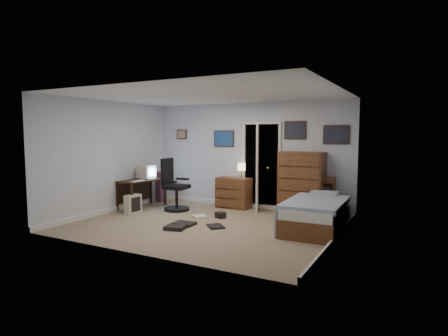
# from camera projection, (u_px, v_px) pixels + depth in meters

# --- Properties ---
(floor) EXTENTS (5.00, 4.00, 0.02)m
(floor) POSITION_uv_depth(u_px,v_px,m) (205.00, 225.00, 7.29)
(floor) COLOR tan
(floor) RESTS_ON ground
(computer_desk) EXTENTS (0.63, 1.22, 0.68)m
(computer_desk) POSITION_uv_depth(u_px,v_px,m) (139.00, 186.00, 8.96)
(computer_desk) COLOR black
(computer_desk) RESTS_ON floor
(crt_monitor) EXTENTS (0.38, 0.35, 0.33)m
(crt_monitor) POSITION_uv_depth(u_px,v_px,m) (147.00, 172.00, 9.01)
(crt_monitor) COLOR beige
(crt_monitor) RESTS_ON computer_desk
(keyboard) EXTENTS (0.16, 0.37, 0.02)m
(keyboard) POSITION_uv_depth(u_px,v_px,m) (138.00, 181.00, 8.51)
(keyboard) COLOR beige
(keyboard) RESTS_ON computer_desk
(pc_tower) EXTENTS (0.21, 0.40, 0.41)m
(pc_tower) POSITION_uv_depth(u_px,v_px,m) (133.00, 204.00, 8.37)
(pc_tower) COLOR beige
(pc_tower) RESTS_ON floor
(office_chair) EXTENTS (0.62, 0.62, 1.20)m
(office_chair) POSITION_uv_depth(u_px,v_px,m) (174.00, 190.00, 8.65)
(office_chair) COLOR black
(office_chair) RESTS_ON floor
(media_stack) EXTENTS (0.16, 0.16, 0.78)m
(media_stack) POSITION_uv_depth(u_px,v_px,m) (160.00, 187.00, 9.72)
(media_stack) COLOR maroon
(media_stack) RESTS_ON floor
(low_dresser) EXTENTS (0.84, 0.45, 0.72)m
(low_dresser) POSITION_uv_depth(u_px,v_px,m) (234.00, 193.00, 8.95)
(low_dresser) COLOR brown
(low_dresser) RESTS_ON floor
(table_lamp) EXTENTS (0.19, 0.19, 0.35)m
(table_lamp) POSITION_uv_depth(u_px,v_px,m) (241.00, 167.00, 8.79)
(table_lamp) COLOR gold
(table_lamp) RESTS_ON low_dresser
(doorway) EXTENTS (0.96, 1.12, 2.05)m
(doorway) POSITION_uv_depth(u_px,v_px,m) (266.00, 166.00, 9.03)
(doorway) COLOR black
(doorway) RESTS_ON floor
(tall_dresser) EXTENTS (0.95, 0.57, 1.38)m
(tall_dresser) POSITION_uv_depth(u_px,v_px,m) (302.00, 184.00, 8.11)
(tall_dresser) COLOR brown
(tall_dresser) RESTS_ON floor
(headboard_bookcase) EXTENTS (0.95, 0.29, 0.85)m
(headboard_bookcase) POSITION_uv_depth(u_px,v_px,m) (313.00, 195.00, 8.13)
(headboard_bookcase) COLOR brown
(headboard_bookcase) RESTS_ON floor
(bed) EXTENTS (1.07, 1.91, 0.62)m
(bed) POSITION_uv_depth(u_px,v_px,m) (316.00, 214.00, 6.92)
(bed) COLOR brown
(bed) RESTS_ON floor
(wall_posters) EXTENTS (4.38, 0.04, 0.60)m
(wall_posters) POSITION_uv_depth(u_px,v_px,m) (271.00, 135.00, 8.60)
(wall_posters) COLOR #331E11
(wall_posters) RESTS_ON floor
(floor_clutter) EXTENTS (1.13, 1.52, 0.13)m
(floor_clutter) POSITION_uv_depth(u_px,v_px,m) (195.00, 222.00, 7.34)
(floor_clutter) COLOR black
(floor_clutter) RESTS_ON floor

